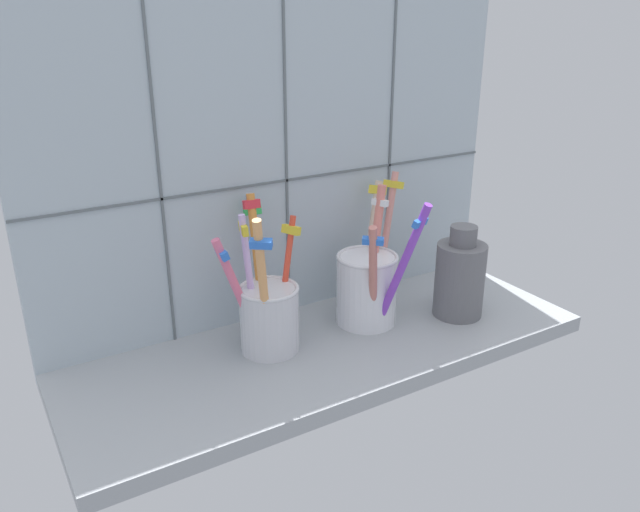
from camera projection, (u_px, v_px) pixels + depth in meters
counter_slab at (332, 351)px, 76.41cm from camera, size 64.00×22.00×2.00cm
tile_wall_back at (282, 159)px, 78.05cm from camera, size 64.00×2.20×45.00cm
toothbrush_cup_left at (267, 310)px, 73.16cm from camera, size 11.28×13.72×18.30cm
toothbrush_cup_right at (369, 283)px, 79.74cm from camera, size 10.76×16.39×18.71cm
ceramic_vase at (460, 277)px, 81.59cm from camera, size 6.46×6.46×12.35cm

